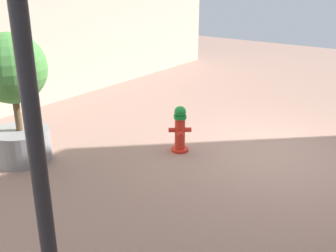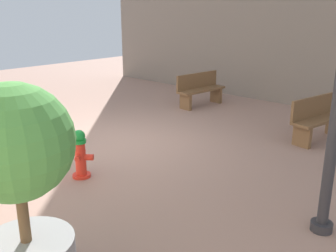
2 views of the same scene
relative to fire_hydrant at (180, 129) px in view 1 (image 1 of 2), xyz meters
The scene contains 4 objects.
ground_plane 1.83m from the fire_hydrant, 148.86° to the right, with size 23.40×23.40×0.00m, color #9E7A6B.
fire_hydrant is the anchor object (origin of this frame).
planter_tree 2.82m from the fire_hydrant, 43.77° to the left, with size 1.12×1.12×2.14m.
street_lamp 4.44m from the fire_hydrant, 106.98° to the left, with size 0.36×0.36×4.29m.
Camera 1 is at (-2.17, 6.32, 2.95)m, focal length 42.72 mm.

